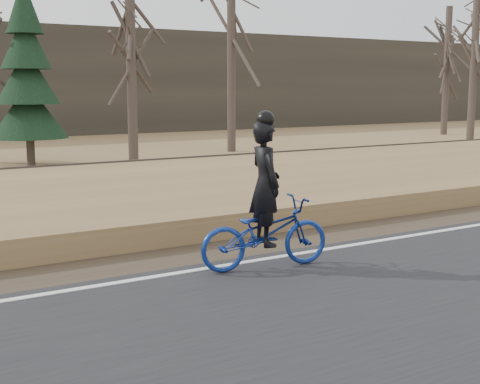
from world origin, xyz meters
TOP-DOWN VIEW (x-y plane):
  - shoulder at (0.00, 1.20)m, footprint 120.00×1.60m
  - embankment at (0.00, 4.20)m, footprint 120.00×5.00m
  - ballast at (0.00, 8.00)m, footprint 120.00×3.00m
  - railroad at (0.00, 8.00)m, footprint 120.00×2.40m
  - treeline_backdrop at (0.00, 30.00)m, footprint 120.00×4.00m
  - cyclist at (-5.68, -0.20)m, footprint 2.08×1.01m
  - bare_tree_near_left at (-1.65, 14.60)m, footprint 0.36×0.36m
  - bare_tree_center at (3.30, 15.91)m, footprint 0.36×0.36m
  - bare_tree_right at (15.70, 13.89)m, footprint 0.36×0.36m
  - bare_tree_far_right at (18.67, 18.21)m, footprint 0.36×0.36m
  - conifer at (-5.21, 15.13)m, footprint 2.60×2.60m

SIDE VIEW (x-z plane):
  - shoulder at x=0.00m, z-range 0.00..0.04m
  - embankment at x=0.00m, z-range 0.00..0.44m
  - ballast at x=0.00m, z-range 0.00..0.45m
  - railroad at x=0.00m, z-range 0.38..0.67m
  - cyclist at x=-5.68m, z-range -0.37..1.95m
  - conifer at x=-5.21m, z-range -0.17..6.14m
  - treeline_backdrop at x=0.00m, z-range 0.00..6.00m
  - bare_tree_near_left at x=-1.65m, z-range 0.00..6.93m
  - bare_tree_far_right at x=18.67m, z-range 0.00..7.08m
  - bare_tree_right at x=15.70m, z-range 0.00..7.30m
  - bare_tree_center at x=3.30m, z-range 0.00..9.40m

